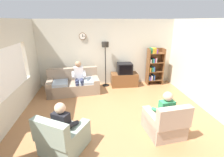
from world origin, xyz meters
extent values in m
plane|color=#9E6B42|center=(0.00, 0.00, 0.00)|extent=(12.00, 12.00, 0.00)
cube|color=beige|center=(0.00, 2.66, 1.35)|extent=(6.20, 0.12, 2.70)
cylinder|color=brown|center=(-0.97, 2.58, 2.05)|extent=(0.28, 0.03, 0.28)
cylinder|color=white|center=(-0.97, 2.56, 2.05)|extent=(0.24, 0.01, 0.24)
cube|color=black|center=(-0.97, 2.56, 2.08)|extent=(0.02, 0.01, 0.09)
cube|color=black|center=(-0.93, 2.56, 2.05)|extent=(0.11, 0.01, 0.01)
cube|color=beige|center=(-2.86, 0.00, 0.40)|extent=(0.12, 5.80, 0.80)
cube|color=beige|center=(-2.86, 2.10, 1.40)|extent=(0.12, 1.10, 1.20)
cube|color=white|center=(-2.83, 0.30, 1.40)|extent=(0.04, 2.00, 1.30)
cube|color=white|center=(-2.86, 0.30, 1.40)|extent=(0.03, 1.90, 1.20)
cube|color=beige|center=(2.86, 0.00, 1.35)|extent=(0.12, 5.80, 2.70)
cube|color=gray|center=(-1.37, 1.75, 0.21)|extent=(1.98, 1.04, 0.42)
cube|color=gray|center=(-1.41, 2.11, 0.66)|extent=(1.91, 0.40, 0.48)
cube|color=gray|center=(-0.53, 1.84, 0.28)|extent=(0.31, 0.86, 0.56)
cube|color=gray|center=(-2.21, 1.66, 0.28)|extent=(0.31, 0.86, 0.56)
cube|color=#9EADBC|center=(-0.87, 1.76, 0.47)|extent=(0.67, 0.74, 0.10)
cube|color=#9EADBC|center=(-1.86, 1.65, 0.47)|extent=(0.67, 0.74, 0.10)
cube|color=brown|center=(0.69, 2.25, 0.28)|extent=(1.10, 0.56, 0.55)
cube|color=black|center=(0.69, 2.51, 0.30)|extent=(1.10, 0.04, 0.03)
cube|color=black|center=(0.69, 2.23, 0.77)|extent=(0.60, 0.48, 0.44)
cube|color=black|center=(0.69, 1.98, 0.77)|extent=(0.50, 0.01, 0.36)
cube|color=brown|center=(1.70, 2.30, 0.78)|extent=(0.04, 0.36, 1.55)
cube|color=brown|center=(2.34, 2.30, 0.78)|extent=(0.04, 0.36, 1.55)
cube|color=brown|center=(2.02, 2.47, 0.78)|extent=(0.64, 0.02, 1.55)
cube|color=brown|center=(2.02, 2.30, 0.19)|extent=(0.60, 0.34, 0.02)
cube|color=#2D59A5|center=(1.78, 2.28, 0.29)|extent=(0.04, 0.28, 0.18)
cube|color=#72338C|center=(1.83, 2.28, 0.28)|extent=(0.04, 0.28, 0.14)
cube|color=silver|center=(1.88, 2.28, 0.31)|extent=(0.04, 0.28, 0.20)
cube|color=black|center=(1.93, 2.28, 0.29)|extent=(0.05, 0.28, 0.17)
cube|color=#2D59A5|center=(1.99, 2.28, 0.31)|extent=(0.04, 0.28, 0.22)
cube|color=brown|center=(2.02, 2.30, 0.58)|extent=(0.60, 0.34, 0.02)
cube|color=gold|center=(1.78, 2.28, 0.68)|extent=(0.05, 0.28, 0.17)
cube|color=black|center=(1.83, 2.28, 0.69)|extent=(0.03, 0.28, 0.19)
cube|color=#267F4C|center=(1.88, 2.28, 0.68)|extent=(0.05, 0.28, 0.17)
cube|color=#2D59A5|center=(1.94, 2.28, 0.69)|extent=(0.05, 0.28, 0.19)
cube|color=brown|center=(2.02, 2.30, 0.97)|extent=(0.60, 0.34, 0.02)
cube|color=silver|center=(1.77, 2.28, 1.05)|extent=(0.04, 0.28, 0.15)
cube|color=black|center=(1.82, 2.28, 1.06)|extent=(0.03, 0.28, 0.16)
cube|color=#267F4C|center=(1.86, 2.28, 1.06)|extent=(0.04, 0.28, 0.17)
cube|color=#2D59A5|center=(1.92, 2.28, 1.06)|extent=(0.06, 0.28, 0.16)
cube|color=red|center=(1.97, 2.28, 1.07)|extent=(0.03, 0.28, 0.18)
cube|color=silver|center=(2.01, 2.28, 1.07)|extent=(0.03, 0.28, 0.19)
cube|color=brown|center=(2.02, 2.30, 1.36)|extent=(0.60, 0.34, 0.02)
cube|color=#267F4C|center=(1.78, 2.28, 1.48)|extent=(0.04, 0.28, 0.22)
cube|color=gold|center=(1.84, 2.28, 1.47)|extent=(0.05, 0.28, 0.21)
cube|color=gold|center=(1.90, 2.28, 1.47)|extent=(0.05, 0.28, 0.21)
cube|color=gold|center=(1.95, 2.28, 1.48)|extent=(0.04, 0.28, 0.22)
cube|color=#72338C|center=(2.00, 2.28, 1.45)|extent=(0.05, 0.28, 0.16)
cylinder|color=black|center=(-0.09, 2.35, 0.01)|extent=(0.28, 0.28, 0.03)
cylinder|color=black|center=(-0.09, 2.35, 0.85)|extent=(0.04, 0.04, 1.70)
cylinder|color=black|center=(-0.09, 2.35, 1.75)|extent=(0.28, 0.28, 0.20)
cube|color=gray|center=(-1.28, -1.15, 0.20)|extent=(1.11, 1.13, 0.40)
cube|color=gray|center=(-1.46, -1.47, 0.65)|extent=(0.78, 0.56, 0.50)
cube|color=gray|center=(-1.53, -0.98, 0.28)|extent=(0.57, 0.79, 0.56)
cube|color=gray|center=(-1.01, -1.28, 0.28)|extent=(0.57, 0.79, 0.56)
cube|color=tan|center=(1.05, -0.91, 0.20)|extent=(0.89, 0.93, 0.40)
cube|color=tan|center=(1.09, -1.28, 0.65)|extent=(0.82, 0.27, 0.50)
cube|color=tan|center=(0.75, -0.93, 0.28)|extent=(0.29, 0.82, 0.56)
cube|color=tan|center=(1.35, -0.86, 0.28)|extent=(0.29, 0.82, 0.56)
cube|color=silver|center=(-1.15, 1.80, 0.78)|extent=(0.36, 0.23, 0.48)
sphere|color=#A37A5B|center=(-1.15, 1.79, 1.13)|extent=(0.22, 0.22, 0.22)
cylinder|color=#2D334C|center=(-1.04, 1.62, 0.54)|extent=(0.17, 0.39, 0.13)
cylinder|color=#2D334C|center=(-1.22, 1.60, 0.54)|extent=(0.17, 0.39, 0.13)
cylinder|color=#2D334C|center=(-1.02, 1.43, 0.26)|extent=(0.12, 0.12, 0.52)
cylinder|color=#2D334C|center=(-1.20, 1.42, 0.26)|extent=(0.12, 0.12, 0.52)
cylinder|color=silver|center=(-0.93, 1.73, 0.76)|extent=(0.12, 0.34, 0.20)
cylinder|color=silver|center=(-1.35, 1.68, 0.76)|extent=(0.12, 0.34, 0.20)
cube|color=black|center=(-1.30, -1.19, 0.66)|extent=(0.39, 0.34, 0.48)
sphere|color=#D8AD8C|center=(-1.30, -1.19, 1.01)|extent=(0.22, 0.22, 0.22)
cylinder|color=#4C4742|center=(-1.28, -0.98, 0.42)|extent=(0.30, 0.39, 0.13)
cylinder|color=#4C4742|center=(-1.13, -1.07, 0.42)|extent=(0.30, 0.39, 0.13)
cylinder|color=#4C4742|center=(-1.19, -0.82, 0.20)|extent=(0.15, 0.15, 0.40)
cylinder|color=#4C4742|center=(-1.03, -0.91, 0.20)|extent=(0.15, 0.15, 0.40)
cylinder|color=black|center=(-1.43, -1.00, 0.64)|extent=(0.24, 0.33, 0.20)
cylinder|color=black|center=(-1.07, -1.21, 0.64)|extent=(0.24, 0.33, 0.20)
cube|color=#338C59|center=(1.06, -0.96, 0.66)|extent=(0.36, 0.24, 0.48)
sphere|color=#D8AD8C|center=(1.06, -0.95, 1.01)|extent=(0.22, 0.22, 0.22)
cylinder|color=black|center=(0.95, -0.78, 0.42)|extent=(0.17, 0.39, 0.13)
cylinder|color=black|center=(1.12, -0.76, 0.42)|extent=(0.17, 0.39, 0.13)
cylinder|color=black|center=(0.92, -0.59, 0.20)|extent=(0.12, 0.12, 0.40)
cylinder|color=black|center=(1.10, -0.57, 0.20)|extent=(0.12, 0.12, 0.40)
cylinder|color=#338C59|center=(0.84, -0.89, 0.64)|extent=(0.13, 0.34, 0.20)
cylinder|color=#338C59|center=(1.25, -0.84, 0.64)|extent=(0.13, 0.34, 0.20)
camera|label=1|loc=(-0.62, -4.12, 2.65)|focal=26.08mm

